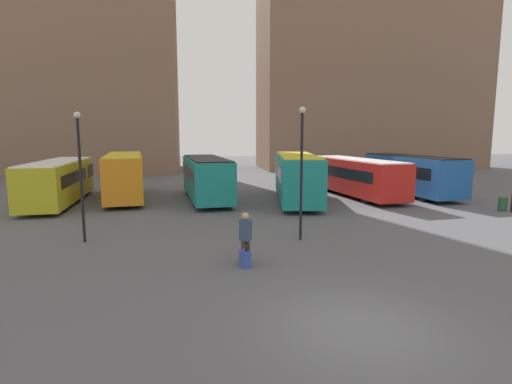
# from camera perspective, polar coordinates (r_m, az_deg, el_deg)

# --- Properties ---
(ground_plane) EXTENTS (160.00, 160.00, 0.00)m
(ground_plane) POSITION_cam_1_polar(r_m,az_deg,el_deg) (10.43, 14.62, -18.25)
(ground_plane) COLOR #56565B
(building_block_left) EXTENTS (31.13, 13.92, 38.82)m
(building_block_left) POSITION_cam_1_polar(r_m,az_deg,el_deg) (58.85, -28.08, 21.78)
(building_block_left) COLOR #7F604C
(building_block_left) RESTS_ON ground_plane
(building_block_right) EXTENTS (30.93, 10.62, 43.49)m
(building_block_right) POSITION_cam_1_polar(r_m,az_deg,el_deg) (62.17, 16.44, 23.81)
(building_block_right) COLOR #7F604C
(building_block_right) RESTS_ON ground_plane
(bus_0) EXTENTS (3.04, 10.85, 2.89)m
(bus_0) POSITION_cam_1_polar(r_m,az_deg,el_deg) (30.10, -26.31, 1.52)
(bus_0) COLOR gold
(bus_0) RESTS_ON ground_plane
(bus_1) EXTENTS (3.63, 9.71, 3.27)m
(bus_1) POSITION_cam_1_polar(r_m,az_deg,el_deg) (30.14, -18.24, 2.33)
(bus_1) COLOR orange
(bus_1) RESTS_ON ground_plane
(bus_2) EXTENTS (3.38, 9.72, 3.03)m
(bus_2) POSITION_cam_1_polar(r_m,az_deg,el_deg) (28.54, -7.15, 2.13)
(bus_2) COLOR #19847F
(bus_2) RESTS_ON ground_plane
(bus_3) EXTENTS (4.28, 10.58, 3.27)m
(bus_3) POSITION_cam_1_polar(r_m,az_deg,el_deg) (27.92, 5.83, 2.29)
(bus_3) COLOR #19847F
(bus_3) RESTS_ON ground_plane
(bus_4) EXTENTS (3.65, 10.76, 2.84)m
(bus_4) POSITION_cam_1_polar(r_m,az_deg,el_deg) (31.11, 14.04, 2.27)
(bus_4) COLOR red
(bus_4) RESTS_ON ground_plane
(bus_5) EXTENTS (3.31, 10.03, 3.05)m
(bus_5) POSITION_cam_1_polar(r_m,az_deg,el_deg) (33.16, 21.17, 2.49)
(bus_5) COLOR #1E56A3
(bus_5) RESTS_ON ground_plane
(traveler) EXTENTS (0.61, 0.61, 1.85)m
(traveler) POSITION_cam_1_polar(r_m,az_deg,el_deg) (14.45, -1.52, -5.86)
(traveler) COLOR #4C3828
(traveler) RESTS_ON ground_plane
(suitcase) EXTENTS (0.40, 0.49, 0.87)m
(suitcase) POSITION_cam_1_polar(r_m,az_deg,el_deg) (14.17, -1.56, -9.48)
(suitcase) COLOR #334CB2
(suitcase) RESTS_ON ground_plane
(lamp_post_1) EXTENTS (0.28, 0.28, 5.79)m
(lamp_post_1) POSITION_cam_1_polar(r_m,az_deg,el_deg) (17.36, 6.52, 4.13)
(lamp_post_1) COLOR black
(lamp_post_1) RESTS_ON ground_plane
(lamp_post_2) EXTENTS (0.28, 0.28, 5.56)m
(lamp_post_2) POSITION_cam_1_polar(r_m,az_deg,el_deg) (18.42, -23.82, 3.35)
(lamp_post_2) COLOR black
(lamp_post_2) RESTS_ON ground_plane
(trash_bin) EXTENTS (0.52, 0.52, 0.85)m
(trash_bin) POSITION_cam_1_polar(r_m,az_deg,el_deg) (28.62, 31.77, -1.48)
(trash_bin) COLOR #285633
(trash_bin) RESTS_ON ground_plane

